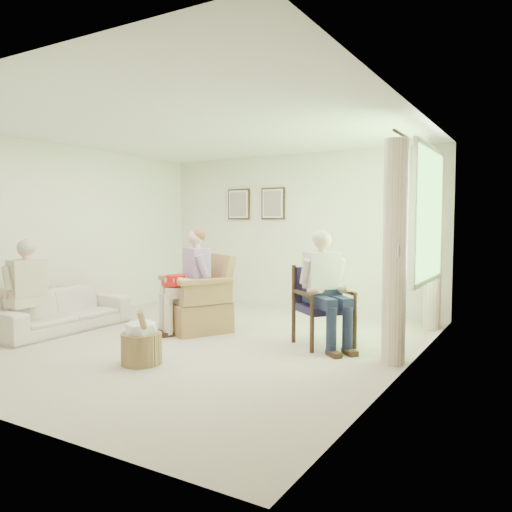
% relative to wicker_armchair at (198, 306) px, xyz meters
% --- Properties ---
extents(floor, '(5.50, 5.50, 0.00)m').
position_rel_wicker_armchair_xyz_m(floor, '(0.36, -0.44, -0.33)').
color(floor, beige).
rests_on(floor, ground).
extents(back_wall, '(5.00, 0.04, 2.60)m').
position_rel_wicker_armchair_xyz_m(back_wall, '(0.36, 2.31, 0.97)').
color(back_wall, silver).
rests_on(back_wall, ground).
extents(left_wall, '(0.04, 5.50, 2.60)m').
position_rel_wicker_armchair_xyz_m(left_wall, '(-2.14, -0.44, 0.97)').
color(left_wall, silver).
rests_on(left_wall, ground).
extents(right_wall, '(0.04, 5.50, 2.60)m').
position_rel_wicker_armchair_xyz_m(right_wall, '(2.86, -0.44, 0.97)').
color(right_wall, silver).
rests_on(right_wall, ground).
extents(ceiling, '(5.00, 5.50, 0.02)m').
position_rel_wicker_armchair_xyz_m(ceiling, '(0.36, -0.44, 2.27)').
color(ceiling, white).
rests_on(ceiling, back_wall).
extents(window, '(0.13, 2.50, 1.63)m').
position_rel_wicker_armchair_xyz_m(window, '(2.83, 0.76, 1.26)').
color(window, '#2D6B23').
rests_on(window, right_wall).
extents(curtain_left, '(0.34, 0.34, 2.30)m').
position_rel_wicker_armchair_xyz_m(curtain_left, '(2.69, -0.22, 0.82)').
color(curtain_left, beige).
rests_on(curtain_left, ground).
extents(curtain_right, '(0.34, 0.34, 2.30)m').
position_rel_wicker_armchair_xyz_m(curtain_right, '(2.69, 1.74, 0.82)').
color(curtain_right, beige).
rests_on(curtain_right, ground).
extents(framed_print_left, '(0.45, 0.05, 0.55)m').
position_rel_wicker_armchair_xyz_m(framed_print_left, '(-0.79, 2.27, 1.45)').
color(framed_print_left, '#382114').
rests_on(framed_print_left, back_wall).
extents(framed_print_right, '(0.45, 0.05, 0.55)m').
position_rel_wicker_armchair_xyz_m(framed_print_right, '(-0.09, 2.27, 1.45)').
color(framed_print_right, '#382114').
rests_on(framed_print_right, back_wall).
extents(wicker_armchair, '(0.80, 0.80, 1.03)m').
position_rel_wicker_armchair_xyz_m(wicker_armchair, '(0.00, 0.00, 0.00)').
color(wicker_armchair, '#AB8551').
rests_on(wicker_armchair, ground).
extents(wood_armchair, '(0.60, 0.56, 0.92)m').
position_rel_wicker_armchair_xyz_m(wood_armchair, '(1.78, 0.17, 0.18)').
color(wood_armchair, black).
rests_on(wood_armchair, ground).
extents(sofa, '(1.88, 0.73, 0.55)m').
position_rel_wicker_armchair_xyz_m(sofa, '(-1.59, -0.94, -0.05)').
color(sofa, silver).
rests_on(sofa, ground).
extents(person_wicker, '(0.40, 0.62, 1.34)m').
position_rel_wicker_armchair_xyz_m(person_wicker, '(-0.00, -0.14, 0.46)').
color(person_wicker, beige).
rests_on(person_wicker, ground).
extents(person_dark, '(0.40, 0.63, 1.34)m').
position_rel_wicker_armchair_xyz_m(person_dark, '(1.78, 0.02, 0.45)').
color(person_dark, '#1B223B').
rests_on(person_dark, ground).
extents(person_sofa, '(0.42, 0.62, 1.23)m').
position_rel_wicker_armchair_xyz_m(person_sofa, '(-1.59, -1.50, 0.36)').
color(person_sofa, beige).
rests_on(person_sofa, ground).
extents(red_hat, '(0.33, 0.33, 0.14)m').
position_rel_wicker_armchair_xyz_m(red_hat, '(-0.12, -0.31, 0.37)').
color(red_hat, red).
rests_on(red_hat, person_wicker).
extents(hatbox, '(0.42, 0.42, 0.61)m').
position_rel_wicker_armchair_xyz_m(hatbox, '(0.46, -1.57, -0.09)').
color(hatbox, tan).
rests_on(hatbox, ground).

